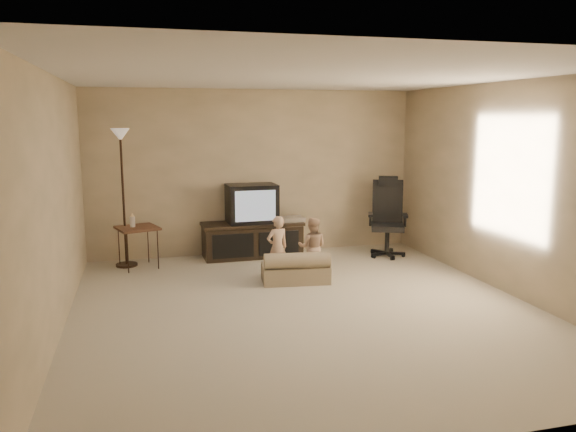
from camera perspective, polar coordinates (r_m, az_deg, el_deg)
The scene contains 9 objects.
floor at distance 6.27m, azimuth 1.74°, elevation -9.38°, with size 5.50×5.50×0.00m, color beige.
room_shell at distance 5.94m, azimuth 1.82°, elevation 4.59°, with size 5.50×5.50×5.50m.
tv_stand at distance 8.47m, azimuth -3.62°, elevation -1.09°, with size 1.55×0.60×1.10m.
office_chair at distance 8.65m, azimuth 10.04°, elevation -1.16°, with size 0.72×0.74×1.20m.
side_table at distance 8.06m, azimuth -15.09°, elevation -1.22°, with size 0.66×0.66×0.79m.
floor_lamp at distance 8.09m, azimuth -16.53°, elevation 4.83°, with size 0.30×0.30×1.93m.
child_sofa at distance 7.17m, azimuth 0.80°, elevation -5.47°, with size 0.90×0.58×0.41m.
toddler_left at distance 7.27m, azimuth -1.09°, elevation -3.25°, with size 0.30×0.22×0.83m, color tan.
toddler_right at distance 7.41m, azimuth 2.49°, elevation -3.18°, with size 0.38×0.21×0.79m, color tan.
Camera 1 is at (-1.69, -5.67, 2.07)m, focal length 35.00 mm.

